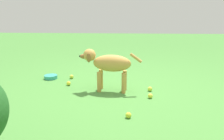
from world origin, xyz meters
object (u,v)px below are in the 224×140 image
(dog, at_px, (108,64))
(tennis_ball_0, at_px, (150,96))
(tennis_ball_2, at_px, (150,89))
(tennis_ball_1, at_px, (69,83))
(tennis_ball_4, at_px, (129,115))
(water_bowl, at_px, (51,77))
(tennis_ball_3, at_px, (72,77))

(dog, distance_m, tennis_ball_0, 0.74)
(tennis_ball_2, bearing_deg, tennis_ball_1, -99.00)
(tennis_ball_4, xyz_separation_m, water_bowl, (-1.42, -1.29, -0.00))
(tennis_ball_0, distance_m, tennis_ball_3, 1.49)
(tennis_ball_3, height_order, water_bowl, tennis_ball_3)
(tennis_ball_0, relative_size, tennis_ball_1, 1.00)
(tennis_ball_1, distance_m, tennis_ball_3, 0.36)
(tennis_ball_2, xyz_separation_m, tennis_ball_4, (0.88, -0.32, 0.00))
(water_bowl, bearing_deg, tennis_ball_2, 71.68)
(dog, height_order, water_bowl, dog)
(dog, distance_m, tennis_ball_2, 0.71)
(tennis_ball_0, relative_size, tennis_ball_3, 1.00)
(dog, relative_size, tennis_ball_2, 13.59)
(tennis_ball_3, relative_size, tennis_ball_4, 1.00)
(tennis_ball_1, xyz_separation_m, tennis_ball_4, (1.08, 0.91, 0.00))
(dog, height_order, tennis_ball_4, dog)
(dog, xyz_separation_m, tennis_ball_0, (0.27, 0.58, -0.37))
(tennis_ball_0, relative_size, tennis_ball_2, 1.00)
(tennis_ball_1, xyz_separation_m, tennis_ball_3, (-0.36, -0.03, 0.00))
(tennis_ball_0, height_order, tennis_ball_2, same)
(tennis_ball_3, bearing_deg, tennis_ball_0, 56.11)
(dog, xyz_separation_m, tennis_ball_1, (-0.20, -0.63, -0.37))
(water_bowl, bearing_deg, tennis_ball_3, 93.34)
(tennis_ball_1, bearing_deg, dog, 72.14)
(tennis_ball_0, bearing_deg, tennis_ball_1, -111.35)
(dog, bearing_deg, tennis_ball_2, -172.79)
(tennis_ball_3, distance_m, tennis_ball_4, 1.72)
(dog, relative_size, tennis_ball_3, 13.59)
(water_bowl, bearing_deg, tennis_ball_0, 62.93)
(tennis_ball_1, height_order, tennis_ball_3, same)
(tennis_ball_0, bearing_deg, tennis_ball_2, 175.26)
(tennis_ball_0, bearing_deg, tennis_ball_3, -123.89)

